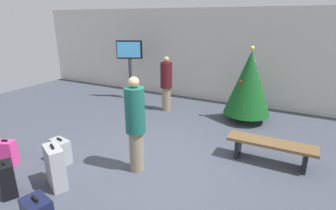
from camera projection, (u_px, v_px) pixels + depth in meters
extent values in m
plane|color=#424754|center=(148.00, 166.00, 5.33)|extent=(16.00, 16.00, 0.00)
cube|color=beige|center=(223.00, 56.00, 9.00)|extent=(16.00, 0.20, 3.18)
cylinder|color=#4C3319|center=(245.00, 117.00, 7.63)|extent=(0.12, 0.12, 0.23)
cone|color=#14511E|center=(249.00, 83.00, 7.30)|extent=(1.29, 1.29, 1.79)
sphere|color=#F2D84C|center=(252.00, 48.00, 7.00)|extent=(0.12, 0.12, 0.12)
sphere|color=blue|center=(256.00, 68.00, 7.19)|extent=(0.08, 0.08, 0.08)
sphere|color=red|center=(241.00, 82.00, 7.17)|extent=(0.08, 0.08, 0.08)
sphere|color=silver|center=(254.00, 61.00, 7.15)|extent=(0.08, 0.08, 0.08)
sphere|color=red|center=(261.00, 85.00, 7.30)|extent=(0.08, 0.08, 0.08)
sphere|color=yellow|center=(248.00, 78.00, 7.54)|extent=(0.08, 0.08, 0.08)
cylinder|color=#333338|center=(131.00, 79.00, 9.55)|extent=(0.12, 0.12, 1.47)
cube|color=black|center=(129.00, 50.00, 9.21)|extent=(0.85, 0.48, 0.63)
cube|color=#4CB2F2|center=(129.00, 50.00, 9.18)|extent=(0.74, 0.38, 0.54)
cube|color=brown|center=(271.00, 143.00, 5.30)|extent=(1.72, 0.44, 0.06)
cube|color=black|center=(238.00, 147.00, 5.66)|extent=(0.08, 0.35, 0.42)
cube|color=black|center=(305.00, 161.00, 5.10)|extent=(0.08, 0.35, 0.42)
cylinder|color=gray|center=(137.00, 151.00, 5.08)|extent=(0.28, 0.28, 0.81)
cylinder|color=#19594C|center=(135.00, 110.00, 4.81)|extent=(0.46, 0.46, 0.86)
sphere|color=tan|center=(134.00, 82.00, 4.65)|extent=(0.20, 0.20, 0.20)
cylinder|color=gray|center=(166.00, 99.00, 8.45)|extent=(0.28, 0.28, 0.75)
cylinder|color=#4C1419|center=(166.00, 75.00, 8.21)|extent=(0.48, 0.48, 0.80)
sphere|color=tan|center=(166.00, 59.00, 8.05)|extent=(0.18, 0.18, 0.18)
cube|color=black|center=(35.00, 199.00, 3.30)|extent=(0.14, 0.06, 0.04)
cube|color=#9EA0A5|center=(55.00, 167.00, 4.58)|extent=(0.56, 0.44, 0.76)
cube|color=black|center=(52.00, 146.00, 4.45)|extent=(0.17, 0.11, 0.04)
cube|color=#E5388C|center=(7.00, 153.00, 5.29)|extent=(0.38, 0.33, 0.53)
cube|color=black|center=(4.00, 141.00, 5.20)|extent=(0.12, 0.07, 0.04)
cube|color=#9EA0A5|center=(61.00, 151.00, 5.39)|extent=(0.46, 0.31, 0.50)
cube|color=black|center=(59.00, 139.00, 5.31)|extent=(0.15, 0.06, 0.04)
cube|color=black|center=(7.00, 179.00, 4.38)|extent=(0.43, 0.37, 0.59)
cube|color=black|center=(3.00, 163.00, 4.28)|extent=(0.13, 0.09, 0.04)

